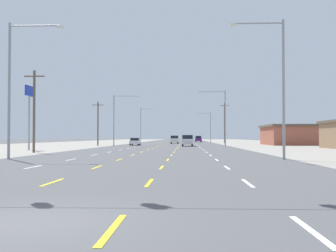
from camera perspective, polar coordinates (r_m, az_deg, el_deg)
The scene contains 20 objects.
ground_plane at distance 74.01m, azimuth 0.11°, elevation -2.78°, with size 572.00×572.00×0.00m, color #4C4C4F.
lot_apron_left at distance 79.01m, azimuth -18.15°, elevation -2.62°, with size 28.00×440.00×0.01m, color gray.
lot_apron_right at distance 77.06m, azimuth 18.85°, elevation -2.64°, with size 28.00×440.00×0.01m, color gray.
lane_markings at distance 112.49m, azimuth 0.92°, elevation -2.34°, with size 10.64×227.60×0.01m.
signal_span_wire at distance 14.68m, azimuth -9.84°, elevation 12.22°, with size 25.99×0.52×8.52m.
suv_inner_right_nearest at distance 73.94m, azimuth 2.67°, elevation -1.98°, with size 1.98×4.90×1.98m.
sedan_far_left_near at distance 81.95m, azimuth -4.51°, elevation -2.12°, with size 1.80×4.50×1.46m.
suv_center_turn_mid at distance 104.36m, azimuth 0.90°, elevation -1.84°, with size 1.98×4.90×1.98m.
suv_far_right_midfar at distance 133.59m, azimuth 4.16°, elevation -1.76°, with size 1.98×4.90×1.98m.
storefront_right_row_2 at distance 90.06m, azimuth 16.55°, elevation -1.16°, with size 11.04×15.32×4.12m.
pole_sign_left_row_1 at distance 55.47m, azimuth -18.42°, elevation 3.28°, with size 0.24×2.38×8.09m.
streetlight_left_row_0 at distance 33.39m, azimuth -20.22°, elevation 5.90°, with size 4.16×0.26×10.22m.
streetlight_right_row_0 at distance 31.55m, azimuth 14.82°, elevation 6.24°, with size 3.98×0.26×10.22m.
streetlight_left_row_1 at distance 76.87m, azimuth -7.00°, elevation 1.42°, with size 4.93×0.26×9.40m.
streetlight_right_row_1 at distance 76.12m, azimuth 7.42°, elevation 1.74°, with size 4.97×0.26×10.11m.
streetlight_left_row_2 at distance 121.65m, azimuth -3.58°, elevation 0.46°, with size 3.88×0.26×10.10m.
streetlight_right_row_2 at distance 121.13m, azimuth 5.63°, elevation 0.14°, with size 3.97×0.26×8.73m.
utility_pole_left_row_0 at distance 46.32m, azimuth -17.82°, elevation 2.14°, with size 2.20×0.26×8.68m.
utility_pole_left_row_1 at distance 79.59m, azimuth -9.55°, elevation 0.45°, with size 2.20×0.26×8.27m.
utility_pole_right_row_2 at distance 108.45m, azimuth 7.72°, elevation 0.48°, with size 2.20×0.26×10.36m.
Camera 1 is at (3.07, -7.93, 1.65)m, focal length 44.63 mm.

